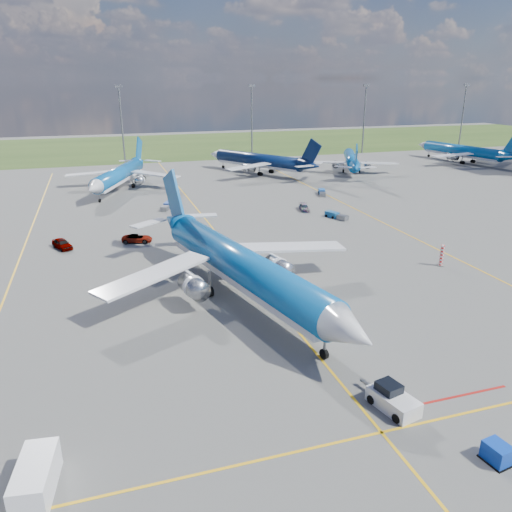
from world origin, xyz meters
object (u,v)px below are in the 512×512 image
object	(u,v)px
uld_container	(497,453)
bg_jet_ene	(460,162)
main_airliner	(242,299)
service_car_c	(304,207)
bg_jet_ne	(351,171)
service_car_a	(62,244)
pushback_tug	(392,399)
service_car_b	(137,238)
bg_jet_n	(258,173)
baggage_tug_e	(322,193)
baggage_tug_w	(336,216)
bg_jet_nnw	(120,190)
baggage_tug_c	(167,206)
warning_post	(442,255)
service_van	(36,478)

from	to	relation	value
uld_container	bg_jet_ene	bearing A→B (deg)	43.73
main_airliner	service_car_c	world-z (taller)	main_airliner
bg_jet_ene	bg_jet_ne	bearing A→B (deg)	-6.04
service_car_a	pushback_tug	bearing A→B (deg)	-87.59
service_car_a	main_airliner	bearing A→B (deg)	-77.09
service_car_b	bg_jet_n	bearing A→B (deg)	-20.54
baggage_tug_e	uld_container	bearing A→B (deg)	-86.23
bg_jet_n	baggage_tug_w	bearing A→B (deg)	56.36
bg_jet_ene	service_car_c	size ratio (longest dim) A/B	9.13
bg_jet_nnw	pushback_tug	bearing A→B (deg)	-58.25
bg_jet_n	bg_jet_ene	distance (m)	65.37
bg_jet_ne	service_car_c	size ratio (longest dim) A/B	8.31
bg_jet_ene	baggage_tug_c	xyz separation A→B (m)	(-94.55, -30.85, 0.52)
warning_post	pushback_tug	bearing A→B (deg)	-132.75
uld_container	baggage_tug_c	xyz separation A→B (m)	(-11.37, 76.59, -0.16)
service_car_a	baggage_tug_e	bearing A→B (deg)	-3.34
main_airliner	baggage_tug_w	distance (m)	39.60
service_car_b	pushback_tug	bearing A→B (deg)	-147.79
uld_container	baggage_tug_e	xyz separation A→B (m)	(23.25, 78.70, -0.18)
bg_jet_n	uld_container	distance (m)	109.76
warning_post	bg_jet_n	size ratio (longest dim) A/B	0.08
pushback_tug	baggage_tug_e	distance (m)	76.32
pushback_tug	service_car_a	size ratio (longest dim) A/B	1.32
service_car_b	baggage_tug_e	world-z (taller)	service_car_b
bg_jet_nnw	main_airliner	distance (m)	68.17
bg_jet_nnw	pushback_tug	distance (m)	91.94
warning_post	service_car_b	distance (m)	45.56
bg_jet_nnw	service_car_c	bearing A→B (deg)	-21.00
main_airliner	baggage_tug_c	size ratio (longest dim) A/B	9.19
service_car_a	baggage_tug_e	distance (m)	57.81
service_van	service_car_a	size ratio (longest dim) A/B	1.09
bg_jet_n	service_van	distance (m)	112.20
bg_jet_nnw	baggage_tug_w	size ratio (longest dim) A/B	7.98
service_car_a	service_car_c	world-z (taller)	service_car_a
bg_jet_ne	bg_jet_n	bearing A→B (deg)	13.49
bg_jet_n	main_airliner	bearing A→B (deg)	37.82
bg_jet_ene	service_car_c	distance (m)	80.20
pushback_tug	bg_jet_ne	bearing A→B (deg)	50.68
service_car_c	bg_jet_ne	bearing A→B (deg)	64.60
pushback_tug	bg_jet_nnw	bearing A→B (deg)	86.57
pushback_tug	baggage_tug_w	distance (m)	56.62
bg_jet_n	pushback_tug	xyz separation A→B (m)	(-21.37, -101.05, 0.78)
service_car_a	baggage_tug_c	bearing A→B (deg)	21.07
uld_container	service_car_b	distance (m)	59.31
bg_jet_nnw	baggage_tug_c	distance (m)	22.68
service_car_c	baggage_tug_e	distance (m)	15.02
bg_jet_nnw	service_car_b	world-z (taller)	bg_jet_nnw
warning_post	service_car_c	world-z (taller)	warning_post
bg_jet_n	uld_container	size ratio (longest dim) A/B	23.04
service_car_a	service_car_b	xyz separation A→B (m)	(11.12, -0.30, -0.10)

